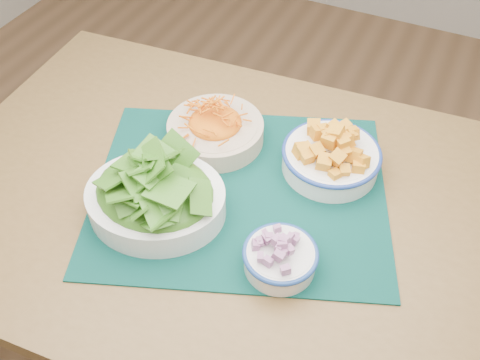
# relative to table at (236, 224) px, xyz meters

# --- Properties ---
(ground) EXTENTS (4.00, 4.00, 0.00)m
(ground) POSITION_rel_table_xyz_m (-0.25, 0.17, -0.66)
(ground) COLOR #9D724C
(ground) RESTS_ON ground
(table) EXTENTS (1.35, 0.95, 0.75)m
(table) POSITION_rel_table_xyz_m (0.00, 0.00, 0.00)
(table) COLOR brown
(table) RESTS_ON ground
(placemat) EXTENTS (0.73, 0.67, 0.00)m
(placemat) POSITION_rel_table_xyz_m (0.00, 0.02, 0.09)
(placemat) COLOR black
(placemat) RESTS_ON table
(carrot_bowl) EXTENTS (0.23, 0.23, 0.08)m
(carrot_bowl) POSITION_rel_table_xyz_m (-0.11, 0.13, 0.13)
(carrot_bowl) COLOR beige
(carrot_bowl) RESTS_ON placemat
(squash_bowl) EXTENTS (0.26, 0.26, 0.10)m
(squash_bowl) POSITION_rel_table_xyz_m (0.15, 0.16, 0.14)
(squash_bowl) COLOR white
(squash_bowl) RESTS_ON placemat
(lettuce_bowl) EXTENTS (0.33, 0.30, 0.13)m
(lettuce_bowl) POSITION_rel_table_xyz_m (-0.12, -0.10, 0.16)
(lettuce_bowl) COLOR white
(lettuce_bowl) RESTS_ON placemat
(onion_bowl) EXTENTS (0.14, 0.14, 0.07)m
(onion_bowl) POSITION_rel_table_xyz_m (0.15, -0.12, 0.13)
(onion_bowl) COLOR silver
(onion_bowl) RESTS_ON placemat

